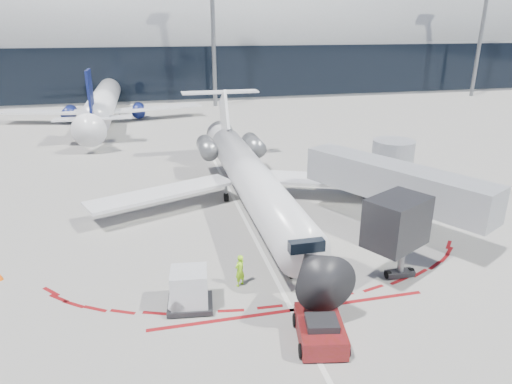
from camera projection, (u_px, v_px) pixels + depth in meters
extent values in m
plane|color=gray|center=(244.00, 219.00, 32.84)|extent=(260.00, 260.00, 0.00)
cube|color=silver|center=(239.00, 208.00, 34.67)|extent=(0.25, 40.00, 0.01)
cube|color=maroon|center=(292.00, 310.00, 22.34)|extent=(14.00, 0.25, 0.01)
cube|color=gray|center=(177.00, 67.00, 90.45)|extent=(150.00, 24.00, 10.00)
cylinder|color=gray|center=(176.00, 41.00, 88.71)|extent=(150.00, 24.00, 24.00)
cube|color=black|center=(182.00, 73.00, 79.45)|extent=(150.00, 0.20, 9.00)
cube|color=#999CA1|center=(394.00, 182.00, 29.41)|extent=(8.22, 12.61, 2.30)
cube|color=black|center=(397.00, 222.00, 23.51)|extent=(3.86, 3.44, 2.60)
cylinder|color=slate|center=(402.00, 258.00, 24.88)|extent=(0.36, 0.36, 2.40)
cube|color=black|center=(400.00, 273.00, 25.22)|extent=(1.60, 0.60, 0.30)
cylinder|color=#999CA1|center=(391.00, 170.00, 35.71)|extent=(3.20, 3.20, 4.80)
cylinder|color=black|center=(388.00, 196.00, 36.46)|extent=(4.00, 4.00, 0.50)
cylinder|color=slate|center=(213.00, 28.00, 73.39)|extent=(0.70, 0.70, 25.00)
cylinder|color=slate|center=(482.00, 27.00, 84.08)|extent=(0.70, 0.70, 25.00)
cylinder|color=white|center=(253.00, 181.00, 33.13)|extent=(2.83, 23.02, 2.83)
cone|color=black|center=(314.00, 268.00, 21.29)|extent=(2.83, 2.93, 2.83)
cone|color=white|center=(223.00, 138.00, 45.36)|extent=(2.83, 3.77, 2.83)
cube|color=black|center=(303.00, 242.00, 22.62)|extent=(1.78, 1.47, 0.58)
cube|color=white|center=(162.00, 193.00, 33.51)|extent=(11.21, 6.64, 0.33)
cube|color=white|center=(328.00, 180.00, 36.28)|extent=(11.21, 6.64, 0.33)
cube|color=white|center=(224.00, 115.00, 43.54)|extent=(0.26, 4.91, 5.00)
cube|color=white|center=(220.00, 92.00, 44.89)|extent=(7.53, 1.67, 0.17)
cylinder|color=slate|center=(207.00, 148.00, 40.99)|extent=(1.57, 3.56, 1.57)
cylinder|color=slate|center=(253.00, 145.00, 41.91)|extent=(1.57, 3.56, 1.57)
cylinder|color=black|center=(292.00, 273.00, 25.10)|extent=(0.23, 0.59, 0.59)
cylinder|color=black|center=(226.00, 197.00, 35.93)|extent=(0.31, 0.67, 0.67)
cylinder|color=black|center=(265.00, 194.00, 36.60)|extent=(0.31, 0.67, 0.67)
cylinder|color=slate|center=(292.00, 269.00, 25.00)|extent=(0.19, 0.19, 1.15)
cube|color=#5B150D|center=(320.00, 330.00, 20.06)|extent=(2.50, 3.42, 0.87)
cube|color=black|center=(322.00, 323.00, 19.59)|extent=(1.56, 1.40, 0.34)
cylinder|color=slate|center=(312.00, 306.00, 22.13)|extent=(0.57, 2.50, 0.10)
cylinder|color=black|center=(302.00, 351.00, 19.10)|extent=(0.38, 0.66, 0.62)
cylinder|color=black|center=(346.00, 350.00, 19.17)|extent=(0.38, 0.66, 0.62)
cylinder|color=black|center=(296.00, 320.00, 21.11)|extent=(0.38, 0.66, 0.62)
cylinder|color=black|center=(336.00, 319.00, 21.18)|extent=(0.38, 0.66, 0.62)
imported|color=#A5FF1A|center=(240.00, 270.00, 24.18)|extent=(0.78, 0.74, 1.80)
cube|color=black|center=(190.00, 304.00, 22.51)|extent=(2.39, 2.11, 0.24)
cube|color=silver|center=(189.00, 287.00, 22.17)|extent=(1.93, 1.84, 1.75)
cylinder|color=black|center=(172.00, 315.00, 21.79)|extent=(0.13, 0.23, 0.22)
cylinder|color=black|center=(208.00, 313.00, 21.97)|extent=(0.13, 0.23, 0.22)
cylinder|color=black|center=(173.00, 298.00, 23.11)|extent=(0.13, 0.23, 0.22)
cylinder|color=black|center=(208.00, 296.00, 23.30)|extent=(0.13, 0.23, 0.22)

